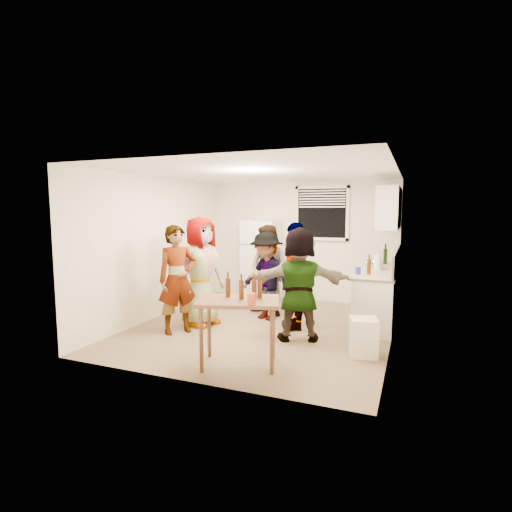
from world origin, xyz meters
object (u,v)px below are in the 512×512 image
at_px(refrigerator, 262,261).
at_px(guest_stripe, 179,332).
at_px(beer_bottle_table, 228,297).
at_px(wine_bottle, 385,264).
at_px(red_cup, 251,304).
at_px(beer_bottle_counter, 369,274).
at_px(guest_orange, 298,340).
at_px(serving_table, 239,365).
at_px(trash_bin, 363,337).
at_px(blue_cup, 358,274).
at_px(guest_black, 295,328).
at_px(kettle, 376,268).
at_px(guest_grey, 202,324).
at_px(guest_back_right, 266,319).
at_px(guest_back_left, 269,315).

relative_size(refrigerator, guest_stripe, 1.00).
bearing_deg(beer_bottle_table, guest_stripe, 148.20).
distance_m(wine_bottle, red_cup, 3.90).
distance_m(beer_bottle_counter, guest_orange, 1.56).
height_order(refrigerator, serving_table, refrigerator).
distance_m(trash_bin, red_cup, 1.69).
bearing_deg(guest_orange, blue_cup, -150.39).
height_order(beer_bottle_table, guest_black, beer_bottle_table).
bearing_deg(kettle, trash_bin, -72.16).
xyz_separation_m(guest_grey, guest_back_right, (0.89, 0.73, 0.00)).
xyz_separation_m(wine_bottle, guest_stripe, (-2.89, -2.66, -0.90)).
distance_m(blue_cup, guest_stripe, 3.00).
xyz_separation_m(beer_bottle_counter, serving_table, (-1.31, -2.14, -0.90)).
relative_size(beer_bottle_table, guest_stripe, 0.14).
bearing_deg(serving_table, guest_back_left, 101.03).
bearing_deg(serving_table, red_cup, -36.14).
distance_m(red_cup, guest_black, 2.12).
relative_size(beer_bottle_counter, beer_bottle_table, 1.03).
bearing_deg(guest_stripe, refrigerator, 28.76).
relative_size(serving_table, guest_orange, 0.59).
distance_m(refrigerator, kettle, 2.48).
bearing_deg(beer_bottle_counter, refrigerator, 150.22).
bearing_deg(red_cup, guest_orange, 82.96).
bearing_deg(guest_back_right, kettle, 42.14).
bearing_deg(guest_grey, guest_orange, -79.93).
distance_m(refrigerator, beer_bottle_counter, 2.71).
bearing_deg(guest_back_left, beer_bottle_table, -70.90).
distance_m(blue_cup, guest_back_left, 1.87).
height_order(guest_grey, guest_black, guest_grey).
bearing_deg(red_cup, trash_bin, 43.36).
distance_m(blue_cup, red_cup, 2.44).
xyz_separation_m(wine_bottle, blue_cup, (-0.31, -1.43, -0.00)).
relative_size(kettle, wine_bottle, 0.89).
bearing_deg(guest_back_right, guest_stripe, -109.40).
bearing_deg(trash_bin, serving_table, -146.92).
xyz_separation_m(guest_back_right, guest_orange, (0.84, -0.89, 0.00)).
height_order(refrigerator, beer_bottle_counter, refrigerator).
height_order(red_cup, guest_stripe, red_cup).
bearing_deg(guest_grey, guest_black, -60.55).
bearing_deg(guest_back_right, guest_back_left, 118.89).
bearing_deg(wine_bottle, guest_stripe, -137.39).
bearing_deg(beer_bottle_counter, guest_back_right, -179.18).
distance_m(serving_table, red_cup, 0.89).
bearing_deg(kettle, guest_back_left, -148.85).
bearing_deg(guest_grey, wine_bottle, -37.02).
bearing_deg(beer_bottle_counter, guest_grey, -163.92).
relative_size(trash_bin, guest_back_left, 0.31).
height_order(red_cup, guest_back_left, red_cup).
relative_size(guest_black, guest_orange, 1.03).
height_order(wine_bottle, serving_table, wine_bottle).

